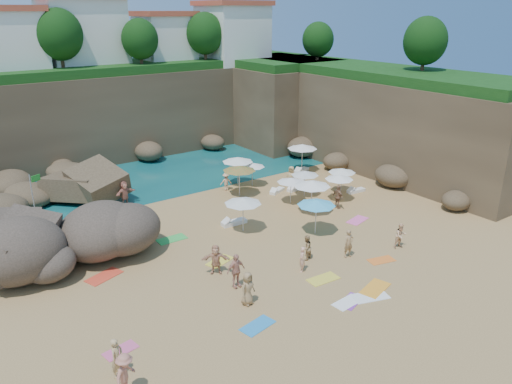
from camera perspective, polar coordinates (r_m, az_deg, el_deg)
ground at (r=31.30m, az=0.23°, el=-5.72°), size 120.00×120.00×0.00m
seawater at (r=56.98m, az=-17.83°, el=5.33°), size 120.00×120.00×0.00m
cliff_back at (r=52.16m, az=-14.42°, el=8.87°), size 44.00×8.00×8.00m
cliff_right at (r=48.00m, az=13.25°, el=8.03°), size 8.00×30.00×8.00m
cliff_corner at (r=55.21m, az=2.39°, el=10.08°), size 10.00×12.00×8.00m
rock_promontory at (r=41.50m, az=-25.93°, el=-1.17°), size 12.00×7.00×2.00m
clifftop_buildings at (r=52.40m, az=-14.45°, el=16.93°), size 28.48×9.48×7.00m
clifftop_trees at (r=47.43m, az=-9.36°, el=17.01°), size 35.60×23.82×4.40m
rock_outcrop at (r=32.16m, az=-19.27°, el=-6.20°), size 9.90×8.23×3.48m
flag_pole at (r=35.53m, az=-24.01°, el=-0.20°), size 0.70×0.29×3.69m
parasol_0 at (r=40.51m, az=-0.44°, el=3.12°), size 2.06×2.06×1.95m
parasol_1 at (r=40.58m, az=-2.11°, el=3.73°), size 2.52×2.52×2.39m
parasol_2 at (r=44.33m, az=5.32°, el=5.20°), size 2.63×2.63×2.48m
parasol_3 at (r=39.47m, az=9.80°, el=2.45°), size 2.13×2.13×2.01m
parasol_5 at (r=38.43m, az=5.62°, el=2.16°), size 2.13×2.13×2.01m
parasol_6 at (r=38.20m, az=-1.93°, el=2.73°), size 2.56×2.56×2.43m
parasol_7 at (r=36.88m, az=4.02°, el=1.37°), size 2.09×2.09×1.97m
parasol_8 at (r=37.81m, az=9.49°, el=1.68°), size 2.13×2.13×2.01m
parasol_9 at (r=32.00m, az=-1.51°, el=-1.02°), size 2.43×2.43×2.29m
parasol_10 at (r=31.86m, az=6.93°, el=-1.20°), size 2.47×2.47×2.33m
parasol_11 at (r=34.90m, az=6.41°, el=0.98°), size 2.61×2.61×2.47m
lounger_0 at (r=39.55m, az=2.43°, el=0.13°), size 1.61×1.05×0.24m
lounger_1 at (r=40.17m, az=4.50°, el=0.40°), size 1.61×0.84×0.24m
lounger_2 at (r=44.68m, az=5.23°, el=2.46°), size 1.79×1.05×0.26m
lounger_3 at (r=33.74m, az=-2.52°, el=-3.49°), size 1.79×0.69×0.27m
lounger_4 at (r=41.05m, az=6.00°, el=0.84°), size 2.03×1.44×0.30m
lounger_5 at (r=40.37m, az=11.37°, el=0.15°), size 1.58×0.64×0.24m
towel_0 at (r=23.69m, az=0.19°, el=-15.03°), size 1.80×1.13×0.03m
towel_1 at (r=23.01m, az=-15.21°, el=-17.07°), size 1.55×0.95×0.03m
towel_2 at (r=27.12m, az=13.45°, el=-10.67°), size 2.13×1.48×0.03m
towel_4 at (r=27.48m, az=7.69°, el=-9.82°), size 1.80×0.99×0.03m
towel_5 at (r=25.69m, az=10.39°, el=-12.31°), size 1.62×0.91×0.03m
towel_6 at (r=25.82m, az=10.79°, el=-12.16°), size 1.72×1.24×0.03m
towel_7 at (r=28.69m, az=-16.98°, el=-9.21°), size 2.16×1.57×0.03m
towel_9 at (r=35.05m, az=11.52°, el=-3.18°), size 1.88×1.26×0.03m
towel_10 at (r=30.01m, az=14.14°, el=-7.56°), size 1.69×1.13×0.03m
towel_11 at (r=32.07m, az=-9.61°, el=-5.33°), size 1.88×0.96×0.03m
towel_12 at (r=29.09m, az=-4.16°, el=-7.88°), size 1.84×1.32×0.03m
towel_13 at (r=26.39m, az=12.91°, el=-11.56°), size 2.07×1.47×0.03m
person_stand_0 at (r=21.24m, az=-15.61°, el=-17.80°), size 0.75×0.70×1.72m
person_stand_1 at (r=29.04m, az=5.77°, el=-6.36°), size 0.85×0.74×1.49m
person_stand_2 at (r=39.85m, az=-3.46°, el=1.19°), size 1.01×0.61×1.45m
person_stand_3 at (r=36.58m, az=9.37°, el=-0.56°), size 0.51×1.07×1.77m
person_stand_4 at (r=40.44m, az=4.04°, el=1.72°), size 0.85×1.00×1.80m
person_stand_5 at (r=37.99m, az=-14.77°, el=-0.13°), size 1.77×0.92×1.83m
person_stand_6 at (r=27.79m, az=5.27°, el=-7.67°), size 0.59×0.64×1.46m
person_lie_1 at (r=26.47m, az=-2.30°, el=-10.37°), size 1.17×1.91×0.46m
person_lie_2 at (r=25.08m, az=-0.96°, el=-12.25°), size 1.21×1.85×0.45m
person_lie_3 at (r=27.79m, az=-4.58°, el=-8.83°), size 2.21×2.25×0.45m
person_lie_4 at (r=29.91m, az=10.46°, el=-6.95°), size 0.79×1.74×0.40m
person_lie_5 at (r=31.69m, az=16.12°, el=-5.65°), size 1.07×1.66×0.58m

